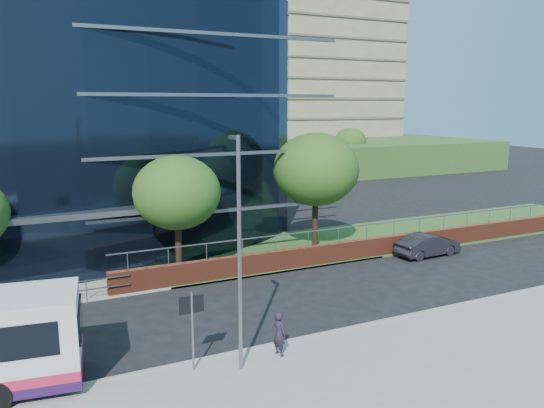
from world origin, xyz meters
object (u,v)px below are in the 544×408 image
streetlight_east (239,248)px  tree_dist_f (350,141)px  pedestrian (279,333)px  street_sign (192,314)px  parked_car (428,245)px  tree_far_d (316,169)px  tree_dist_e (246,144)px  tree_far_c (177,193)px

streetlight_east → tree_dist_f: bearing=52.4°
tree_dist_f → pedestrian: bearing=-126.4°
street_sign → pedestrian: 3.37m
tree_dist_f → streetlight_east: bearing=-127.6°
streetlight_east → parked_car: size_ratio=1.90×
tree_far_d → tree_dist_e: (8.00, 30.00, -0.65)m
tree_dist_f → pedestrian: tree_dist_f is taller
street_sign → streetlight_east: 2.80m
tree_dist_e → tree_dist_f: bearing=7.1°
tree_far_c → tree_dist_e: same height
tree_far_c → tree_far_d: (9.00, 1.00, 0.65)m
street_sign → streetlight_east: streetlight_east is taller
street_sign → tree_dist_f: bearing=50.8°
tree_dist_f → parked_car: tree_dist_f is taller
tree_far_c → tree_dist_f: size_ratio=1.08×
tree_dist_f → street_sign: bearing=-129.2°
tree_far_d → pedestrian: 15.13m
tree_dist_f → tree_far_d: bearing=-126.9°
street_sign → tree_far_d: 16.61m
tree_far_d → pedestrian: bearing=-125.1°
pedestrian → tree_far_c: bearing=-10.2°
parked_car → street_sign: bearing=111.3°
tree_far_c → pedestrian: bearing=-86.6°
tree_dist_e → streetlight_east: bearing=-113.1°
pedestrian → street_sign: bearing=71.0°
tree_far_c → tree_dist_e: (17.00, 31.00, 0.00)m
street_sign → tree_dist_f: 56.25m
street_sign → tree_dist_f: tree_dist_f is taller
street_sign → tree_far_c: bearing=76.7°
street_sign → tree_far_c: (2.50, 10.59, 2.39)m
tree_far_c → parked_car: bearing=-11.0°
tree_dist_f → pedestrian: size_ratio=3.67×
tree_far_d → tree_dist_f: size_ratio=1.23×
tree_far_c → streetlight_east: 11.22m
pedestrian → streetlight_east: bearing=86.5°
tree_far_c → parked_car: size_ratio=1.55×
tree_dist_e → tree_dist_f: tree_dist_e is taller
tree_dist_e → parked_car: size_ratio=1.55×
tree_far_c → parked_car: 15.46m
tree_dist_e → tree_far_d: bearing=-104.9°
tree_far_d → pedestrian: (-8.36, -11.88, -4.21)m
street_sign → tree_dist_e: bearing=64.9°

